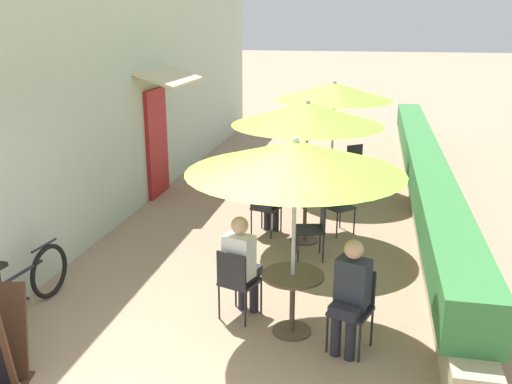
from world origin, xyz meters
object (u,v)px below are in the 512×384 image
Objects in this scene: patio_umbrella_mid at (308,114)px; cafe_chair_far_right at (337,176)px; cafe_chair_near_right at (237,279)px; cafe_chair_mid_left at (264,205)px; patio_table_near at (293,293)px; cafe_chair_mid_back at (336,202)px; patio_umbrella_near at (295,157)px; seated_patron_near_right at (242,262)px; coffee_cup_far at (336,156)px; seated_patron_near_left at (350,292)px; cafe_chair_far_left at (300,163)px; cafe_chair_mid_right at (315,225)px; seated_patron_mid_left at (267,193)px; bicycle_leaning at (20,289)px; patio_table_far at (331,168)px; patio_table_mid at (305,212)px; patio_umbrella_far at (334,92)px; coffee_cup_mid at (309,198)px; cafe_chair_near_left at (354,302)px; cafe_chair_far_back at (357,162)px.

patio_umbrella_mid is 2.63× the size of cafe_chair_far_right.
cafe_chair_near_right is 2.75m from cafe_chair_mid_left.
patio_table_near is 0.81× the size of cafe_chair_mid_back.
patio_table_near is 1.54m from patio_umbrella_near.
seated_patron_near_right is 13.89× the size of coffee_cup_far.
seated_patron_near_left reaches higher than cafe_chair_far_left.
seated_patron_mid_left is at bearing 31.64° from cafe_chair_mid_right.
bicycle_leaning is at bearing -174.61° from patio_umbrella_near.
seated_patron_near_right is (-1.27, 0.52, 0.00)m from seated_patron_near_left.
patio_table_far is at bearing 89.28° from cafe_chair_mid_left.
coffee_cup_far is (0.09, 5.57, 0.27)m from patio_table_near.
cafe_chair_far_left is at bearing 96.52° from patio_table_near.
seated_patron_mid_left reaches higher than cafe_chair_mid_right.
patio_table_mid is at bearing 99.25° from seated_patron_near_right.
cafe_chair_mid_back is 0.38× the size of patio_umbrella_far.
patio_table_mid is at bearing 94.02° from patio_umbrella_near.
seated_patron_near_right is 3.16m from cafe_chair_mid_back.
cafe_chair_mid_back is (0.26, 3.29, -1.51)m from patio_umbrella_near.
seated_patron_mid_left reaches higher than coffee_cup_mid.
coffee_cup_far reaches higher than bicycle_leaning.
seated_patron_near_left is 3.50m from cafe_chair_mid_left.
seated_patron_near_right is 1.76× the size of patio_table_mid.
cafe_chair_mid_left is (-0.68, 0.13, -1.51)m from patio_umbrella_mid.
coffee_cup_far is (0.09, -0.01, 0.27)m from patio_table_far.
cafe_chair_mid_left is 9.67× the size of coffee_cup_far.
patio_table_near is 5.58m from patio_table_far.
cafe_chair_mid_left is 1.00× the size of cafe_chair_mid_back.
patio_umbrella_mid is at bearing 6.36° from cafe_chair_mid_back.
cafe_chair_far_right reaches higher than bicycle_leaning.
patio_table_mid is at bearing -54.21° from cafe_chair_near_left.
cafe_chair_mid_left is 2.89m from cafe_chair_far_left.
patio_table_far is 0.81× the size of cafe_chair_far_back.
patio_umbrella_far is at bearing 6.36° from cafe_chair_far_right.
seated_patron_near_right is 1.44× the size of cafe_chair_mid_left.
cafe_chair_near_right is 1.00× the size of cafe_chair_mid_right.
cafe_chair_mid_back reaches higher than bicycle_leaning.
cafe_chair_far_left is (-0.66, 0.20, 0.03)m from patio_table_far.
patio_table_near is at bearing -60.60° from cafe_chair_far_left.
patio_table_mid is 7.87× the size of coffee_cup_mid.
cafe_chair_near_right is 3.27m from cafe_chair_mid_back.
patio_table_far is at bearing 89.98° from patio_table_near.
cafe_chair_near_left is 1.00× the size of cafe_chair_mid_back.
cafe_chair_far_back is (0.50, 6.06, -1.51)m from patio_umbrella_near.
cafe_chair_near_right reaches higher than coffee_cup_far.
cafe_chair_mid_back is 2.66m from cafe_chair_far_left.
seated_patron_near_right is at bearing -68.48° from seated_patron_mid_left.
seated_patron_mid_left is 0.71× the size of bicycle_leaning.
cafe_chair_far_right reaches higher than patio_table_near.
cafe_chair_far_left is 1.20m from cafe_chair_far_right.
patio_umbrella_near is at bearing 6.36° from cafe_chair_near_right.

